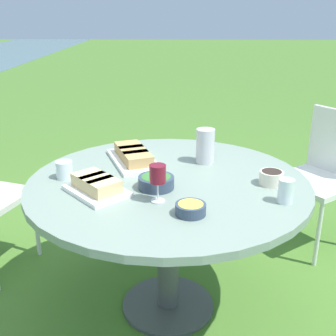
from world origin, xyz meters
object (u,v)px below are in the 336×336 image
(chair_near_left, at_px, (325,168))
(wine_glass, at_px, (158,175))
(water_pitcher, at_px, (205,146))
(handbag, at_px, (168,186))
(dining_table, at_px, (168,198))

(chair_near_left, xyz_separation_m, wine_glass, (-0.96, 1.04, 0.33))
(chair_near_left, height_order, water_pitcher, water_pitcher)
(water_pitcher, distance_m, wine_glass, 0.54)
(chair_near_left, distance_m, wine_glass, 1.45)
(chair_near_left, distance_m, handbag, 1.26)
(wine_glass, bearing_deg, chair_near_left, -47.27)
(handbag, bearing_deg, wine_glass, 179.98)
(dining_table, xyz_separation_m, water_pitcher, (0.25, -0.19, 0.19))
(dining_table, bearing_deg, chair_near_left, -54.33)
(dining_table, height_order, water_pitcher, water_pitcher)
(water_pitcher, height_order, handbag, water_pitcher)
(wine_glass, relative_size, handbag, 0.45)
(handbag, bearing_deg, dining_table, -178.44)
(water_pitcher, xyz_separation_m, wine_glass, (-0.49, 0.22, 0.03))
(water_pitcher, distance_m, handbag, 1.30)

